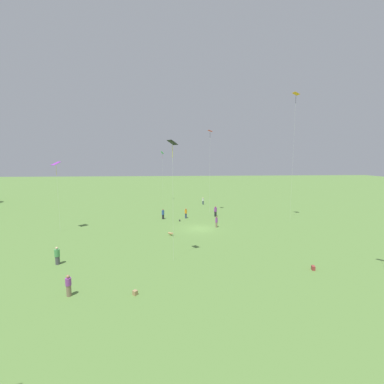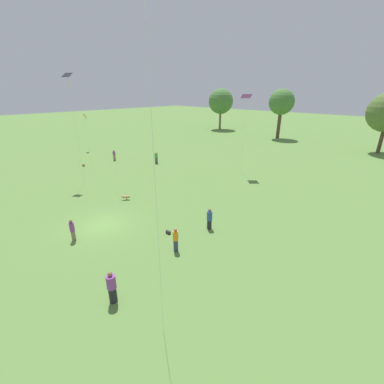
# 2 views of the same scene
# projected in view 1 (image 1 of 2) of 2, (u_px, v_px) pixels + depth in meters

# --- Properties ---
(ground_plane) EXTENTS (240.00, 240.00, 0.00)m
(ground_plane) POSITION_uv_depth(u_px,v_px,m) (199.00, 229.00, 37.40)
(ground_plane) COLOR #5B843D
(person_0) EXTENTS (0.49, 0.49, 1.63)m
(person_0) POSITION_uv_depth(u_px,v_px,m) (69.00, 286.00, 18.88)
(person_0) COLOR #847056
(person_0) RESTS_ON ground_plane
(person_1) EXTENTS (0.47, 0.47, 1.68)m
(person_1) POSITION_uv_depth(u_px,v_px,m) (216.00, 222.00, 38.01)
(person_1) COLOR #847056
(person_1) RESTS_ON ground_plane
(person_2) EXTENTS (0.42, 0.42, 1.74)m
(person_2) POSITION_uv_depth(u_px,v_px,m) (186.00, 213.00, 43.94)
(person_2) COLOR #333D5B
(person_2) RESTS_ON ground_plane
(person_3) EXTENTS (0.45, 0.45, 1.61)m
(person_3) POSITION_uv_depth(u_px,v_px,m) (203.00, 201.00, 57.48)
(person_3) COLOR #333D5B
(person_3) RESTS_ON ground_plane
(person_4) EXTENTS (0.67, 0.67, 1.73)m
(person_4) POSITION_uv_depth(u_px,v_px,m) (57.00, 256.00, 24.62)
(person_4) COLOR #4C4C51
(person_4) RESTS_ON ground_plane
(person_5) EXTENTS (0.57, 0.57, 1.72)m
(person_5) POSITION_uv_depth(u_px,v_px,m) (163.00, 214.00, 43.35)
(person_5) COLOR #232328
(person_5) RESTS_ON ground_plane
(person_6) EXTENTS (0.52, 0.52, 1.85)m
(person_6) POSITION_uv_depth(u_px,v_px,m) (215.00, 211.00, 45.28)
(person_6) COLOR #232328
(person_6) RESTS_ON ground_plane
(kite_0) EXTENTS (1.01, 0.96, 20.34)m
(kite_0) POSITION_uv_depth(u_px,v_px,m) (296.00, 102.00, 39.82)
(kite_0) COLOR orange
(kite_0) RESTS_ON ground_plane
(kite_1) EXTENTS (0.89, 0.86, 15.33)m
(kite_1) POSITION_uv_depth(u_px,v_px,m) (210.00, 136.00, 46.75)
(kite_1) COLOR red
(kite_1) RESTS_ON ground_plane
(kite_2) EXTENTS (1.15, 1.11, 11.86)m
(kite_2) POSITION_uv_depth(u_px,v_px,m) (172.00, 148.00, 24.28)
(kite_2) COLOR black
(kite_2) RESTS_ON ground_plane
(kite_3) EXTENTS (1.55, 1.55, 9.75)m
(kite_3) POSITION_uv_depth(u_px,v_px,m) (56.00, 165.00, 34.85)
(kite_3) COLOR purple
(kite_3) RESTS_ON ground_plane
(kite_4) EXTENTS (0.89, 0.73, 11.91)m
(kite_4) POSITION_uv_depth(u_px,v_px,m) (162.00, 155.00, 60.78)
(kite_4) COLOR green
(kite_4) RESTS_ON ground_plane
(dog_0) EXTENTS (0.65, 0.72, 0.46)m
(dog_0) POSITION_uv_depth(u_px,v_px,m) (171.00, 233.00, 33.93)
(dog_0) COLOR tan
(dog_0) RESTS_ON ground_plane
(picnic_bag_0) EXTENTS (0.39, 0.20, 0.24)m
(picnic_bag_0) POSITION_uv_depth(u_px,v_px,m) (180.00, 220.00, 41.92)
(picnic_bag_0) COLOR #262628
(picnic_bag_0) RESTS_ON ground_plane
(picnic_bag_1) EXTENTS (0.42, 0.42, 0.35)m
(picnic_bag_1) POSITION_uv_depth(u_px,v_px,m) (135.00, 293.00, 19.11)
(picnic_bag_1) COLOR #A58459
(picnic_bag_1) RESTS_ON ground_plane
(picnic_bag_2) EXTENTS (0.49, 0.37, 0.38)m
(picnic_bag_2) POSITION_uv_depth(u_px,v_px,m) (313.00, 268.00, 23.43)
(picnic_bag_2) COLOR #933833
(picnic_bag_2) RESTS_ON ground_plane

